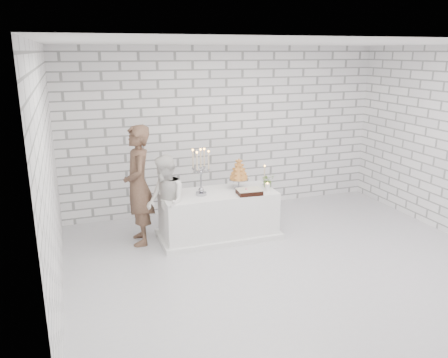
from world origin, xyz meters
TOP-DOWN VIEW (x-y plane):
  - ground at (0.00, 0.00)m, footprint 6.00×5.00m
  - ceiling at (0.00, 0.00)m, footprint 6.00×5.00m
  - wall_back at (0.00, 2.50)m, footprint 6.00×0.01m
  - wall_front at (0.00, -2.50)m, footprint 6.00×0.01m
  - wall_left at (-3.00, 0.00)m, footprint 0.01×5.00m
  - cake_table at (-0.60, 1.19)m, footprint 1.80×0.80m
  - groom at (-1.82, 1.38)m, footprint 0.48×0.70m
  - bride at (-1.47, 1.09)m, footprint 0.60×0.74m
  - candelabra at (-0.90, 1.14)m, footprint 0.32×0.32m
  - croquembouche at (-0.22, 1.28)m, footprint 0.37×0.37m
  - chocolate_cake at (-0.18, 0.93)m, footprint 0.39×0.30m
  - pillar_candle at (0.16, 0.99)m, footprint 0.09×0.09m
  - extra_taper at (0.25, 1.31)m, footprint 0.06×0.06m
  - flowers at (0.25, 1.18)m, footprint 0.23×0.21m

SIDE VIEW (x-z plane):
  - ground at x=0.00m, z-range -0.01..0.01m
  - cake_table at x=-0.60m, z-range 0.00..0.75m
  - bride at x=-1.47m, z-range 0.00..1.42m
  - chocolate_cake at x=-0.18m, z-range 0.75..0.83m
  - pillar_candle at x=0.16m, z-range 0.75..0.87m
  - flowers at x=0.25m, z-range 0.75..0.99m
  - extra_taper at x=0.25m, z-range 0.75..1.07m
  - groom at x=-1.82m, z-range 0.00..1.86m
  - croquembouche at x=-0.22m, z-range 0.75..1.26m
  - candelabra at x=-0.90m, z-range 0.75..1.49m
  - wall_back at x=0.00m, z-range 0.00..3.00m
  - wall_front at x=0.00m, z-range 0.00..3.00m
  - wall_left at x=-3.00m, z-range 0.00..3.00m
  - ceiling at x=0.00m, z-range 3.00..3.00m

